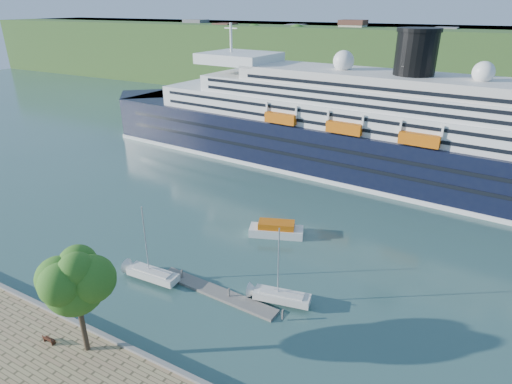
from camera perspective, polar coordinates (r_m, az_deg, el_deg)
name	(u,v)px	position (r m, az deg, el deg)	size (l,w,h in m)	color
ground	(115,347)	(47.36, -18.26, -19.04)	(400.00, 400.00, 0.00)	#2D514F
far_hillside	(412,63)	(170.23, 20.11, 15.89)	(400.00, 50.00, 24.00)	#325622
quay_coping	(112,339)	(46.51, -18.63, -18.12)	(220.00, 0.50, 0.30)	slate
cruise_ship	(340,101)	(86.74, 11.18, 11.76)	(123.72, 18.02, 27.78)	black
park_bench	(49,339)	(48.34, -25.87, -17.22)	(1.35, 0.56, 0.87)	#3E1C11
promenade_tree	(77,298)	(42.88, -22.73, -12.96)	(7.17, 7.17, 11.88)	#265817
floating_pontoon	(217,292)	(51.88, -5.25, -13.18)	(15.89, 1.94, 0.35)	gray
sailboat_white_near	(150,247)	(52.69, -13.99, -7.19)	(7.42, 2.06, 9.59)	silver
sailboat_white_far	(283,269)	(47.71, 3.58, -10.26)	(7.14, 1.98, 9.22)	silver
tender_launch	(276,229)	(62.97, 2.73, -4.90)	(7.94, 2.72, 2.19)	#C55A0B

